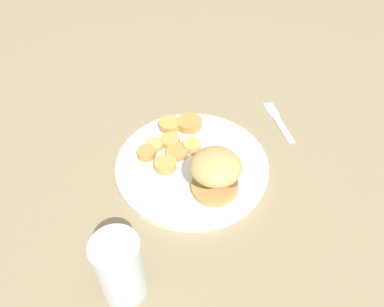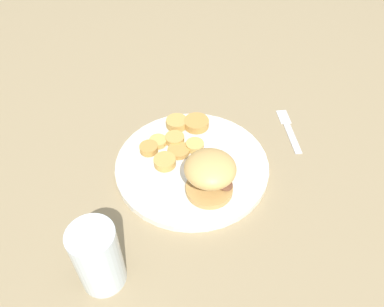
% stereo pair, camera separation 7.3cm
% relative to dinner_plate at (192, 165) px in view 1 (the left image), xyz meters
% --- Properties ---
extents(ground_plane, '(4.00, 4.00, 0.00)m').
position_rel_dinner_plate_xyz_m(ground_plane, '(0.00, 0.00, -0.01)').
color(ground_plane, '#937F5B').
extents(dinner_plate, '(0.31, 0.31, 0.02)m').
position_rel_dinner_plate_xyz_m(dinner_plate, '(0.00, 0.00, 0.00)').
color(dinner_plate, white).
rests_on(dinner_plate, ground_plane).
extents(sandwich, '(0.10, 0.09, 0.08)m').
position_rel_dinner_plate_xyz_m(sandwich, '(-0.03, -0.07, 0.05)').
color(sandwich, tan).
rests_on(sandwich, dinner_plate).
extents(potato_round_0, '(0.04, 0.04, 0.01)m').
position_rel_dinner_plate_xyz_m(potato_round_0, '(-0.04, 0.09, 0.01)').
color(potato_round_0, '#BC8942').
rests_on(potato_round_0, dinner_plate).
extents(potato_round_1, '(0.05, 0.05, 0.02)m').
position_rel_dinner_plate_xyz_m(potato_round_1, '(0.05, 0.10, 0.02)').
color(potato_round_1, tan).
rests_on(potato_round_1, dinner_plate).
extents(potato_round_2, '(0.04, 0.04, 0.01)m').
position_rel_dinner_plate_xyz_m(potato_round_2, '(-0.01, 0.09, 0.01)').
color(potato_round_2, tan).
rests_on(potato_round_2, dinner_plate).
extents(potato_round_3, '(0.04, 0.04, 0.01)m').
position_rel_dinner_plate_xyz_m(potato_round_3, '(0.03, 0.02, 0.01)').
color(potato_round_3, tan).
rests_on(potato_round_3, dinner_plate).
extents(potato_round_4, '(0.05, 0.05, 0.01)m').
position_rel_dinner_plate_xyz_m(potato_round_4, '(-0.00, 0.04, 0.01)').
color(potato_round_4, '#BC8942').
rests_on(potato_round_4, dinner_plate).
extents(potato_round_5, '(0.04, 0.04, 0.02)m').
position_rel_dinner_plate_xyz_m(potato_round_5, '(-0.04, 0.03, 0.02)').
color(potato_round_5, tan).
rests_on(potato_round_5, dinner_plate).
extents(potato_round_6, '(0.05, 0.05, 0.02)m').
position_rel_dinner_plate_xyz_m(potato_round_6, '(0.08, 0.07, 0.02)').
color(potato_round_6, '#BC8942').
rests_on(potato_round_6, dinner_plate).
extents(potato_round_7, '(0.04, 0.04, 0.01)m').
position_rel_dinner_plate_xyz_m(potato_round_7, '(0.02, 0.07, 0.01)').
color(potato_round_7, tan).
rests_on(potato_round_7, dinner_plate).
extents(fork, '(0.10, 0.12, 0.00)m').
position_rel_dinner_plate_xyz_m(fork, '(0.24, -0.07, -0.01)').
color(fork, silver).
rests_on(fork, ground_plane).
extents(drinking_glass, '(0.07, 0.07, 0.13)m').
position_rel_dinner_plate_xyz_m(drinking_glass, '(-0.26, -0.07, 0.05)').
color(drinking_glass, silver).
rests_on(drinking_glass, ground_plane).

